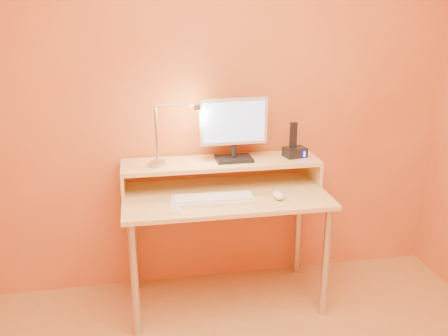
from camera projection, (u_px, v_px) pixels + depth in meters
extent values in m
cube|color=#D27C3E|center=(216.00, 95.00, 2.98)|extent=(3.00, 0.04, 2.50)
cylinder|color=#B9B9BD|center=(135.00, 281.00, 2.63)|extent=(0.04, 0.04, 0.69)
cylinder|color=#B9B9BD|center=(326.00, 263.00, 2.82)|extent=(0.04, 0.04, 0.69)
cylinder|color=#B9B9BD|center=(134.00, 240.00, 3.10)|extent=(0.04, 0.04, 0.69)
cylinder|color=#B9B9BD|center=(298.00, 227.00, 3.29)|extent=(0.04, 0.04, 0.69)
cube|color=#E6CA82|center=(226.00, 196.00, 2.85)|extent=(1.20, 0.60, 0.02)
cube|color=#E6CA82|center=(123.00, 181.00, 2.86)|extent=(0.02, 0.30, 0.14)
cube|color=#E6CA82|center=(313.00, 170.00, 3.06)|extent=(0.02, 0.30, 0.14)
cube|color=#E6CA82|center=(221.00, 163.00, 2.94)|extent=(1.20, 0.30, 0.02)
cube|color=black|center=(234.00, 159.00, 2.95)|extent=(0.22, 0.16, 0.02)
cylinder|color=black|center=(234.00, 152.00, 2.93)|extent=(0.04, 0.04, 0.07)
cube|color=silver|center=(234.00, 121.00, 2.88)|extent=(0.41, 0.05, 0.28)
cube|color=black|center=(233.00, 121.00, 2.90)|extent=(0.37, 0.02, 0.24)
cube|color=#8CADD9|center=(234.00, 122.00, 2.87)|extent=(0.37, 0.02, 0.24)
cylinder|color=#B9B9BD|center=(158.00, 164.00, 2.84)|extent=(0.10, 0.10, 0.02)
cylinder|color=#B9B9BD|center=(156.00, 134.00, 2.78)|extent=(0.01, 0.01, 0.33)
cylinder|color=#B9B9BD|center=(176.00, 105.00, 2.75)|extent=(0.24, 0.01, 0.01)
cylinder|color=#B9B9BD|center=(197.00, 107.00, 2.78)|extent=(0.04, 0.04, 0.03)
cylinder|color=#FFEAC6|center=(197.00, 110.00, 2.78)|extent=(0.03, 0.03, 0.00)
cube|color=black|center=(295.00, 152.00, 3.01)|extent=(0.15, 0.12, 0.06)
cube|color=black|center=(293.00, 135.00, 2.97)|extent=(0.04, 0.03, 0.16)
cube|color=#1520FF|center=(305.00, 154.00, 2.97)|extent=(0.01, 0.00, 0.04)
cube|color=white|center=(213.00, 200.00, 2.73)|extent=(0.47, 0.17, 0.02)
ellipsoid|color=silver|center=(279.00, 195.00, 2.78)|extent=(0.08, 0.12, 0.04)
cube|color=white|center=(175.00, 205.00, 2.66)|extent=(0.08, 0.20, 0.02)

